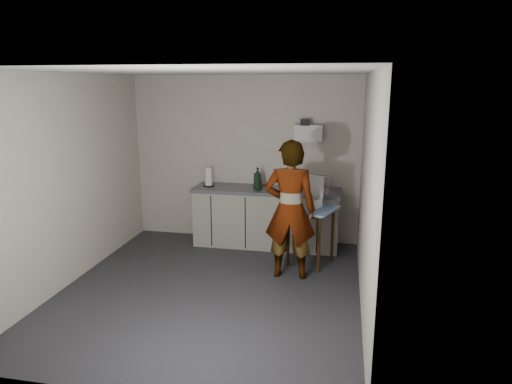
% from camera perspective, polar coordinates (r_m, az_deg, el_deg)
% --- Properties ---
extents(ground, '(4.00, 4.00, 0.00)m').
position_cam_1_polar(ground, '(5.76, -5.68, -12.06)').
color(ground, '#28272C').
rests_on(ground, ground).
extents(wall_back, '(3.60, 0.02, 2.60)m').
position_cam_1_polar(wall_back, '(7.22, -1.41, 4.11)').
color(wall_back, beige).
rests_on(wall_back, ground).
extents(wall_right, '(0.02, 4.00, 2.60)m').
position_cam_1_polar(wall_right, '(5.11, 13.55, -0.23)').
color(wall_right, beige).
rests_on(wall_right, ground).
extents(wall_left, '(0.02, 4.00, 2.60)m').
position_cam_1_polar(wall_left, '(6.10, -22.32, 1.32)').
color(wall_left, beige).
rests_on(wall_left, ground).
extents(ceiling, '(3.60, 4.00, 0.01)m').
position_cam_1_polar(ceiling, '(5.20, -6.37, 14.68)').
color(ceiling, silver).
rests_on(ceiling, wall_back).
extents(kitchen_counter, '(2.24, 0.62, 0.91)m').
position_cam_1_polar(kitchen_counter, '(7.07, 1.30, -3.37)').
color(kitchen_counter, black).
rests_on(kitchen_counter, ground).
extents(wall_shelf, '(0.42, 0.18, 0.37)m').
position_cam_1_polar(wall_shelf, '(6.95, 6.58, 7.36)').
color(wall_shelf, white).
rests_on(wall_shelf, ground).
extents(side_table, '(0.81, 0.81, 0.81)m').
position_cam_1_polar(side_table, '(6.34, 6.92, -2.85)').
color(side_table, '#3A210D').
rests_on(side_table, ground).
extents(standing_man, '(0.67, 0.46, 1.80)m').
position_cam_1_polar(standing_man, '(5.83, 4.27, -2.24)').
color(standing_man, '#B2A593').
rests_on(standing_man, ground).
extents(soap_bottle, '(0.17, 0.18, 0.34)m').
position_cam_1_polar(soap_bottle, '(6.84, 0.19, 1.68)').
color(soap_bottle, black).
rests_on(soap_bottle, kitchen_counter).
extents(soda_can, '(0.07, 0.07, 0.13)m').
position_cam_1_polar(soda_can, '(6.92, 0.48, 0.94)').
color(soda_can, red).
rests_on(soda_can, kitchen_counter).
extents(dark_bottle, '(0.07, 0.07, 0.23)m').
position_cam_1_polar(dark_bottle, '(6.99, -0.03, 1.47)').
color(dark_bottle, black).
rests_on(dark_bottle, kitchen_counter).
extents(paper_towel, '(0.17, 0.17, 0.30)m').
position_cam_1_polar(paper_towel, '(7.12, -5.93, 1.87)').
color(paper_towel, black).
rests_on(paper_towel, kitchen_counter).
extents(dish_rack, '(0.35, 0.26, 0.24)m').
position_cam_1_polar(dish_rack, '(6.88, 7.65, 0.67)').
color(dish_rack, silver).
rests_on(dish_rack, kitchen_counter).
extents(bakery_box, '(0.43, 0.43, 0.43)m').
position_cam_1_polar(bakery_box, '(6.31, 6.51, -1.02)').
color(bakery_box, white).
rests_on(bakery_box, side_table).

